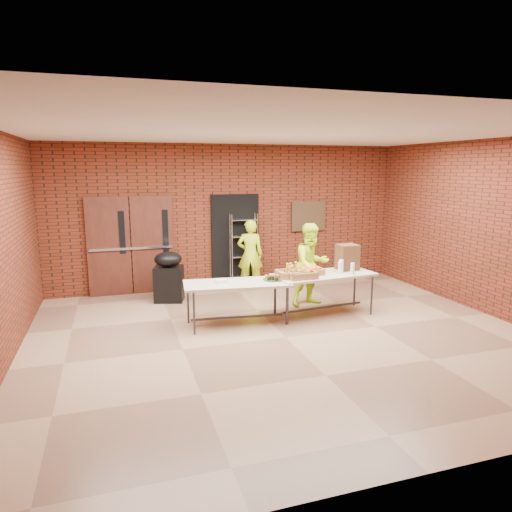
{
  "coord_description": "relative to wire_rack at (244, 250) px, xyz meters",
  "views": [
    {
      "loc": [
        -2.56,
        -6.47,
        2.67
      ],
      "look_at": [
        -0.06,
        1.4,
        1.08
      ],
      "focal_mm": 32.0,
      "sensor_mm": 36.0,
      "label": 1
    }
  ],
  "objects": [
    {
      "name": "coffee_dispenser",
      "position": [
        1.4,
        -2.23,
        0.18
      ],
      "size": [
        0.37,
        0.33,
        0.48
      ],
      "primitive_type": "cube",
      "color": "#522F1C",
      "rests_on": "table_right"
    },
    {
      "name": "bronze_plaque",
      "position": [
        1.64,
        0.13,
        0.71
      ],
      "size": [
        0.85,
        0.04,
        0.7
      ],
      "primitive_type": "cube",
      "color": "#3B2817",
      "rests_on": "room"
    },
    {
      "name": "table_left",
      "position": [
        -0.83,
        -2.46,
        -0.15
      ],
      "size": [
        1.88,
        0.96,
        0.74
      ],
      "rotation": [
        0.0,
        0.0,
        -0.11
      ],
      "color": "#BBA88F",
      "rests_on": "room"
    },
    {
      "name": "basket_bananas",
      "position": [
        0.16,
        -2.46,
        -0.0
      ],
      "size": [
        0.48,
        0.38,
        0.15
      ],
      "color": "#9F6A40",
      "rests_on": "table_right"
    },
    {
      "name": "basket_apples",
      "position": [
        0.31,
        -2.58,
        0.0
      ],
      "size": [
        0.5,
        0.39,
        0.15
      ],
      "color": "#9F6A40",
      "rests_on": "table_right"
    },
    {
      "name": "cup_stack_front",
      "position": [
        1.12,
        -2.48,
        0.04
      ],
      "size": [
        0.07,
        0.07,
        0.21
      ],
      "primitive_type": "cylinder",
      "color": "white",
      "rests_on": "table_right"
    },
    {
      "name": "room",
      "position": [
        -0.26,
        -3.32,
        0.76
      ],
      "size": [
        8.08,
        7.08,
        3.28
      ],
      "color": "brown",
      "rests_on": "ground"
    },
    {
      "name": "double_doors",
      "position": [
        -2.46,
        0.12,
        0.22
      ],
      "size": [
        1.78,
        0.12,
        2.1
      ],
      "color": "#4E2016",
      "rests_on": "room"
    },
    {
      "name": "wire_rack",
      "position": [
        0.0,
        0.0,
        0.0
      ],
      "size": [
        0.62,
        0.23,
        1.67
      ],
      "primitive_type": null,
      "rotation": [
        0.0,
        0.0,
        -0.03
      ],
      "color": "silver",
      "rests_on": "room"
    },
    {
      "name": "table_right",
      "position": [
        0.83,
        -2.41,
        -0.13
      ],
      "size": [
        1.94,
        0.96,
        0.77
      ],
      "rotation": [
        0.0,
        0.0,
        0.1
      ],
      "color": "#BBA88F",
      "rests_on": "room"
    },
    {
      "name": "cup_stack_back",
      "position": [
        1.18,
        -2.42,
        0.05
      ],
      "size": [
        0.08,
        0.08,
        0.24
      ],
      "primitive_type": "cylinder",
      "color": "white",
      "rests_on": "table_right"
    },
    {
      "name": "covered_grill",
      "position": [
        -1.78,
        -0.68,
        -0.32
      ],
      "size": [
        0.67,
        0.6,
        1.02
      ],
      "rotation": [
        0.0,
        0.0,
        -0.28
      ],
      "color": "black",
      "rests_on": "room"
    },
    {
      "name": "volunteer_man",
      "position": [
        0.87,
        -1.79,
        -0.02
      ],
      "size": [
        0.9,
        0.76,
        1.62
      ],
      "primitive_type": "imported",
      "rotation": [
        0.0,
        0.0,
        0.2
      ],
      "color": "#D2FC1C",
      "rests_on": "room"
    },
    {
      "name": "volunteer_woman",
      "position": [
        0.08,
        -0.22,
        -0.06
      ],
      "size": [
        0.65,
        0.52,
        1.56
      ],
      "primitive_type": "imported",
      "rotation": [
        0.0,
        0.0,
        2.86
      ],
      "color": "#D2FC1C",
      "rests_on": "room"
    },
    {
      "name": "cup_stack_mid",
      "position": [
        1.29,
        -2.65,
        0.04
      ],
      "size": [
        0.07,
        0.07,
        0.22
      ],
      "primitive_type": "cylinder",
      "color": "white",
      "rests_on": "table_right"
    },
    {
      "name": "muffin_tray",
      "position": [
        -0.17,
        -2.48,
        -0.05
      ],
      "size": [
        0.37,
        0.37,
        0.09
      ],
      "color": "#155021",
      "rests_on": "table_left"
    },
    {
      "name": "basket_oranges",
      "position": [
        0.58,
        -2.37,
        -0.01
      ],
      "size": [
        0.45,
        0.35,
        0.14
      ],
      "color": "#9F6A40",
      "rests_on": "table_right"
    },
    {
      "name": "dark_doorway",
      "position": [
        -0.16,
        0.14,
        0.21
      ],
      "size": [
        1.1,
        0.06,
        2.1
      ],
      "primitive_type": "cube",
      "color": "black",
      "rests_on": "room"
    },
    {
      "name": "napkin_box",
      "position": [
        -1.1,
        -2.41,
        -0.06
      ],
      "size": [
        0.17,
        0.11,
        0.06
      ],
      "primitive_type": "cube",
      "color": "white",
      "rests_on": "table_left"
    }
  ]
}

